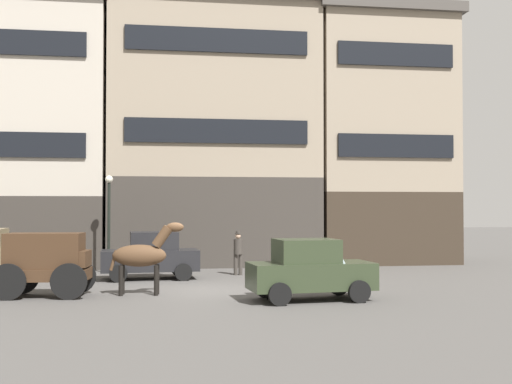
{
  "coord_description": "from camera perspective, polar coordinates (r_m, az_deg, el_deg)",
  "views": [
    {
      "loc": [
        -1.37,
        -21.26,
        2.8
      ],
      "look_at": [
        2.03,
        2.07,
        3.35
      ],
      "focal_mm": 44.41,
      "sensor_mm": 36.0,
      "label": 1
    }
  ],
  "objects": [
    {
      "name": "sedan_dark",
      "position": [
        19.14,
        4.86,
        -6.99
      ],
      "size": [
        3.83,
        2.12,
        1.83
      ],
      "color": "#2D3823",
      "rests_on": "ground_plane"
    },
    {
      "name": "sedan_light",
      "position": [
        24.92,
        -9.44,
        -5.66
      ],
      "size": [
        3.81,
        2.08,
        1.83
      ],
      "color": "black",
      "rests_on": "ground_plane"
    },
    {
      "name": "building_center_left",
      "position": [
        31.88,
        -3.93,
        5.37
      ],
      "size": [
        10.42,
        6.35,
        12.97
      ],
      "color": "#38332D",
      "rests_on": "ground_plane"
    },
    {
      "name": "building_center_right",
      "position": [
        33.59,
        10.72,
        4.84
      ],
      "size": [
        7.25,
        6.35,
        12.72
      ],
      "color": "#33281E",
      "rests_on": "ground_plane"
    },
    {
      "name": "streetlamp_curbside",
      "position": [
        27.34,
        -13.11,
        -1.57
      ],
      "size": [
        0.32,
        0.32,
        4.12
      ],
      "color": "black",
      "rests_on": "ground_plane"
    },
    {
      "name": "building_far_left",
      "position": [
        32.57,
        -20.94,
        5.08
      ],
      "size": [
        9.31,
        6.35,
        12.71
      ],
      "color": "#38332D",
      "rests_on": "ground_plane"
    },
    {
      "name": "draft_horse",
      "position": [
        20.5,
        -10.18,
        -5.59
      ],
      "size": [
        2.35,
        0.73,
        2.3
      ],
      "color": "#513823",
      "rests_on": "ground_plane"
    },
    {
      "name": "ground_plane",
      "position": [
        21.48,
        -4.61,
        -8.82
      ],
      "size": [
        120.0,
        120.0,
        0.0
      ],
      "primitive_type": "plane",
      "color": "#4C4947"
    },
    {
      "name": "cargo_wagon",
      "position": [
        20.82,
        -18.37,
        -5.82
      ],
      "size": [
        3.01,
        1.72,
        1.98
      ],
      "color": "#3D2819",
      "rests_on": "ground_plane"
    },
    {
      "name": "pedestrian_officer",
      "position": [
        26.05,
        -1.63,
        -5.34
      ],
      "size": [
        0.37,
        0.37,
        1.79
      ],
      "color": "#38332D",
      "rests_on": "ground_plane"
    }
  ]
}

